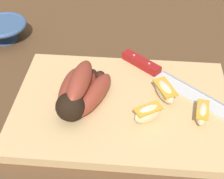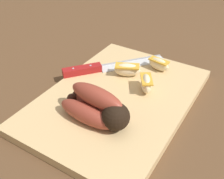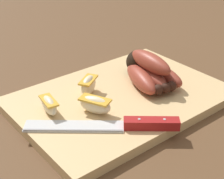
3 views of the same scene
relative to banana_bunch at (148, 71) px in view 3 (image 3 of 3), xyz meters
name	(u,v)px [view 3 (image 3 of 3)]	position (x,y,z in m)	size (l,w,h in m)	color
ground_plane	(118,104)	(-0.09, -0.01, -0.05)	(6.00, 6.00, 0.00)	brown
cutting_board	(122,99)	(-0.08, -0.01, -0.04)	(0.44, 0.30, 0.02)	tan
banana_bunch	(148,71)	(0.00, 0.00, 0.00)	(0.11, 0.15, 0.07)	black
chefs_knife	(125,125)	(-0.16, -0.10, -0.02)	(0.23, 0.20, 0.02)	silver
apple_wedge_near	(95,104)	(-0.17, -0.03, -0.01)	(0.05, 0.07, 0.03)	beige
apple_wedge_middle	(49,105)	(-0.24, 0.03, -0.01)	(0.03, 0.06, 0.03)	beige
apple_wedge_far	(88,85)	(-0.13, 0.04, -0.01)	(0.06, 0.05, 0.04)	beige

